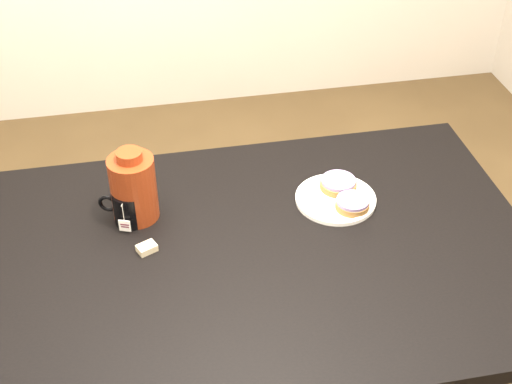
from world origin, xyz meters
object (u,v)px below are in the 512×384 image
(bagel_back, at_px, (338,184))
(plate, at_px, (336,198))
(mug, at_px, (129,207))
(bagel_package, at_px, (133,187))
(bagel_front, at_px, (352,204))
(table, at_px, (249,276))
(teabag_pouch, at_px, (147,248))

(bagel_back, bearing_deg, plate, -114.03)
(mug, height_order, bagel_package, bagel_package)
(mug, bearing_deg, bagel_front, 13.89)
(plate, xyz_separation_m, bagel_package, (-0.51, 0.04, 0.08))
(bagel_back, bearing_deg, table, -145.84)
(bagel_back, bearing_deg, bagel_package, -179.96)
(bagel_back, height_order, bagel_package, bagel_package)
(table, distance_m, bagel_package, 0.36)
(bagel_back, xyz_separation_m, bagel_package, (-0.53, -0.00, 0.07))
(plate, height_order, bagel_back, bagel_back)
(teabag_pouch, relative_size, bagel_package, 0.23)
(plate, distance_m, mug, 0.53)
(plate, distance_m, teabag_pouch, 0.51)
(teabag_pouch, bearing_deg, plate, 11.42)
(plate, bearing_deg, bagel_package, 175.70)
(plate, height_order, bagel_package, bagel_package)
(bagel_front, bearing_deg, teabag_pouch, -174.49)
(plate, xyz_separation_m, bagel_back, (0.02, 0.04, 0.02))
(teabag_pouch, xyz_separation_m, bagel_package, (-0.02, 0.14, 0.08))
(bagel_front, relative_size, bagel_package, 0.51)
(teabag_pouch, bearing_deg, bagel_back, 15.16)
(mug, bearing_deg, bagel_package, 68.50)
(table, height_order, bagel_back, bagel_back)
(plate, distance_m, bagel_package, 0.52)
(bagel_back, relative_size, teabag_pouch, 2.88)
(bagel_back, distance_m, bagel_package, 0.53)
(mug, xyz_separation_m, teabag_pouch, (0.03, -0.12, -0.04))
(bagel_front, bearing_deg, bagel_package, 170.74)
(bagel_package, bearing_deg, bagel_front, -9.26)
(plate, xyz_separation_m, mug, (-0.53, 0.02, 0.04))
(table, bearing_deg, bagel_back, 34.16)
(bagel_front, distance_m, bagel_package, 0.55)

